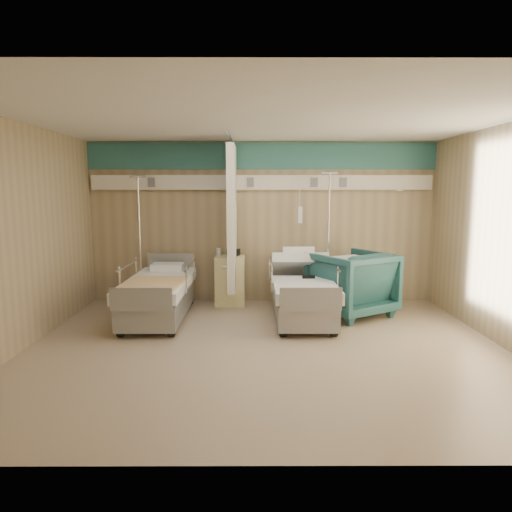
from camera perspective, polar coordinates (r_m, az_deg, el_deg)
The scene contains 13 objects.
ground at distance 5.87m, azimuth 1.12°, elevation -11.35°, with size 6.00×5.00×0.00m, color gray.
room_walls at distance 5.79m, azimuth 0.80°, elevation 7.18°, with size 6.04×5.04×2.82m.
bed_right at distance 7.07m, azimuth 5.77°, elevation -5.34°, with size 1.00×2.16×0.63m, color silver, non-canonical shape.
bed_left at distance 7.18m, azimuth -12.05°, elevation -5.26°, with size 1.00×2.16×0.63m, color silver, non-canonical shape.
bedside_cabinet at distance 7.90m, azimuth -3.25°, elevation -3.05°, with size 0.50×0.48×0.85m, color #EADF92.
visitor_armchair at distance 7.37m, azimuth 11.79°, elevation -3.34°, with size 1.09×1.12×1.02m, color #1F4E4F.
waffle_blanket at distance 7.27m, azimuth 11.68°, elevation 0.88°, with size 0.64×0.57×0.07m, color white.
iv_stand_right at distance 7.79m, azimuth 8.91°, elevation -3.01°, with size 0.40×0.40×2.26m.
iv_stand_left at distance 8.10m, azimuth -14.15°, elevation -2.81°, with size 0.39×0.39×2.21m.
call_remote at distance 7.04m, azimuth 6.58°, elevation -2.60°, with size 0.19×0.09×0.04m, color black.
tan_blanket at distance 6.66m, azimuth -12.81°, elevation -3.40°, with size 0.82×1.03×0.04m, color tan.
toiletry_bag at distance 7.89m, azimuth -2.84°, elevation 0.49°, with size 0.21×0.13×0.11m, color black.
white_cup at distance 7.87m, azimuth -4.68°, elevation 0.51°, with size 0.09×0.09×0.13m, color white.
Camera 1 is at (-0.13, -5.53, 1.97)m, focal length 32.00 mm.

